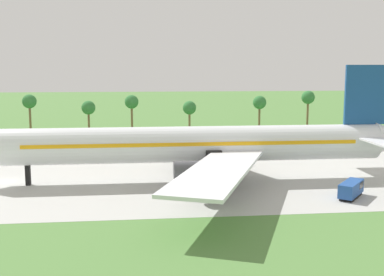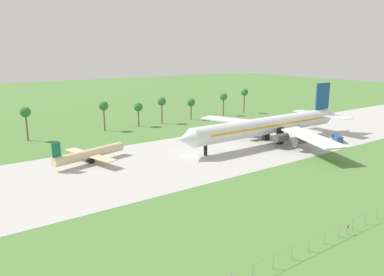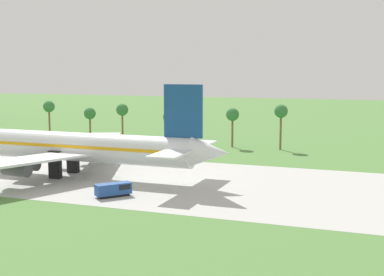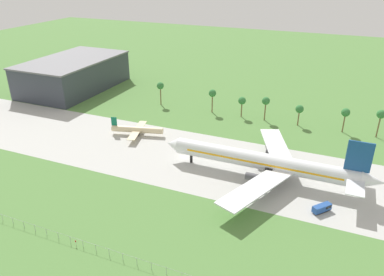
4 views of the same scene
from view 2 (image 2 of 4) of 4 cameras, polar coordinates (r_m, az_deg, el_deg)
name	(u,v)px [view 2 (image 2 of 4)]	position (r m, az deg, el deg)	size (l,w,h in m)	color
ground_plane	(189,156)	(110.92, -0.46, -2.73)	(600.00, 600.00, 0.00)	#517F3D
taxiway_strip	(189,156)	(110.92, -0.46, -2.73)	(320.00, 44.00, 0.02)	#B2B2AD
jet_airliner	(271,125)	(127.99, 11.89, 1.91)	(73.24, 60.95, 18.71)	white
regional_aircraft	(89,154)	(107.41, -15.37, -2.37)	(22.00, 20.01, 7.61)	beige
baggage_tug	(337,138)	(136.87, 21.24, -0.01)	(5.41, 5.93, 2.31)	black
perimeter_fence	(366,217)	(75.16, 24.94, -10.87)	(80.10, 0.10, 2.10)	gray
no_stopping_sign	(348,229)	(70.38, 22.63, -12.65)	(0.44, 0.08, 1.68)	gray
palm_tree_row	(163,102)	(159.21, -4.38, 5.44)	(105.02, 3.60, 12.15)	brown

